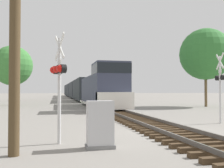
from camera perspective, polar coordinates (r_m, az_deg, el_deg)
ground_plane at (r=12.26m, az=11.55°, el=-10.13°), size 400.00×400.00×0.00m
rail_track_bed at (r=12.24m, az=11.55°, el=-9.51°), size 2.60×160.00×0.31m
freight_train at (r=63.41m, az=-7.80°, el=-1.33°), size 3.03×85.46×4.40m
crossing_signal_near at (r=9.37m, az=-11.55°, el=1.92°), size 0.58×1.00×3.86m
crossing_signal_far at (r=16.16m, az=22.56°, el=0.51°), size 0.46×1.02×4.00m
relay_cabinet at (r=8.54m, az=-2.62°, el=-8.87°), size 0.93×0.56×1.53m
tree_far_right at (r=32.77m, az=19.69°, el=6.12°), size 6.02×6.02×9.16m
tree_mid_background at (r=36.43m, az=-20.86°, el=3.74°), size 5.16×5.16×7.71m
tree_deep_background at (r=52.11m, az=-19.71°, el=3.26°), size 4.75×4.75×8.49m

